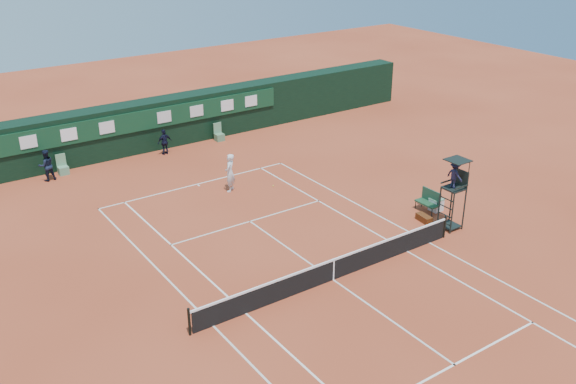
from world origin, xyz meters
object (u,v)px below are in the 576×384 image
Objects in this scene: tennis_net at (333,269)px; cooler at (436,204)px; player_bench at (429,200)px; player at (230,173)px; umpire_chair at (455,180)px.

tennis_net is 20.00× the size of cooler.
tennis_net is at bearing -163.20° from player_bench.
cooler is at bearing 89.48° from player.
player_bench is at bearing 88.66° from player.
cooler is at bearing -25.90° from player_bench.
tennis_net is 10.75× the size of player_bench.
cooler is (8.22, 2.20, -0.18)m from tennis_net.
player_bench is at bearing 154.10° from cooler.
player is at bearing 132.21° from cooler.
cooler is 0.31× the size of player.
player is (-6.25, 9.61, -1.43)m from umpire_chair.
player reaches higher than tennis_net.
tennis_net is 8.51m from cooler.
player is (-6.80, 7.72, 0.43)m from player_bench.
tennis_net is 3.77× the size of umpire_chair.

